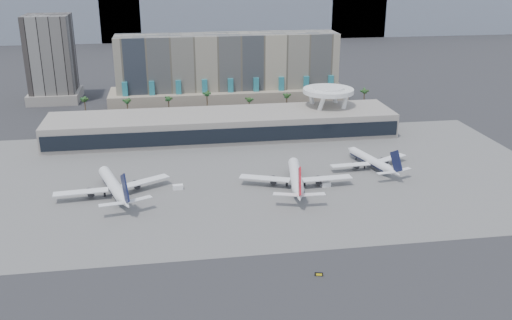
{
  "coord_description": "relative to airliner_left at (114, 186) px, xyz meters",
  "views": [
    {
      "loc": [
        -25.68,
        -160.3,
        86.08
      ],
      "look_at": [
        5.67,
        40.0,
        12.41
      ],
      "focal_mm": 40.0,
      "sensor_mm": 36.0,
      "label": 1
    }
  ],
  "objects": [
    {
      "name": "ground",
      "position": [
        47.91,
        -43.38,
        -3.96
      ],
      "size": [
        900.0,
        900.0,
        0.0
      ],
      "primitive_type": "plane",
      "color": "#232326",
      "rests_on": "ground"
    },
    {
      "name": "apron_pad",
      "position": [
        47.91,
        11.62,
        -3.93
      ],
      "size": [
        260.0,
        130.0,
        0.06
      ],
      "primitive_type": "cube",
      "color": "#5B5B59",
      "rests_on": "ground"
    },
    {
      "name": "mountain_ridge",
      "position": [
        75.78,
        426.62,
        25.93
      ],
      "size": [
        680.0,
        60.0,
        70.0
      ],
      "color": "gray",
      "rests_on": "ground"
    },
    {
      "name": "hotel",
      "position": [
        57.91,
        131.04,
        12.85
      ],
      "size": [
        140.0,
        30.0,
        42.0
      ],
      "color": "gray",
      "rests_on": "ground"
    },
    {
      "name": "office_tower",
      "position": [
        -47.09,
        156.62,
        18.98
      ],
      "size": [
        30.0,
        30.0,
        52.0
      ],
      "color": "black",
      "rests_on": "ground"
    },
    {
      "name": "terminal",
      "position": [
        47.91,
        66.46,
        2.55
      ],
      "size": [
        170.0,
        32.5,
        14.5
      ],
      "color": "#9C9489",
      "rests_on": "ground"
    },
    {
      "name": "saucer_structure",
      "position": [
        102.91,
        72.62,
        14.49
      ],
      "size": [
        26.0,
        26.0,
        21.89
      ],
      "color": "white",
      "rests_on": "ground"
    },
    {
      "name": "palm_row",
      "position": [
        54.91,
        101.62,
        6.53
      ],
      "size": [
        157.8,
        2.8,
        13.1
      ],
      "color": "brown",
      "rests_on": "ground"
    },
    {
      "name": "airliner_left",
      "position": [
        0.0,
        0.0,
        0.0
      ],
      "size": [
        42.63,
        44.14,
        15.71
      ],
      "rotation": [
        0.0,
        0.0,
        0.3
      ],
      "color": "white",
      "rests_on": "ground"
    },
    {
      "name": "airliner_centre",
      "position": [
        69.49,
        -2.52,
        0.03
      ],
      "size": [
        43.99,
        45.62,
        15.83
      ],
      "rotation": [
        0.0,
        0.0,
        -0.16
      ],
      "color": "white",
      "rests_on": "ground"
    },
    {
      "name": "airliner_right",
      "position": [
        105.79,
        12.78,
        -0.61
      ],
      "size": [
        36.34,
        37.69,
        13.31
      ],
      "rotation": [
        0.0,
        0.0,
        0.27
      ],
      "color": "white",
      "rests_on": "ground"
    },
    {
      "name": "service_vehicle_a",
      "position": [
        23.82,
        2.01,
        -2.99
      ],
      "size": [
        4.12,
        2.29,
        1.94
      ],
      "primitive_type": "cube",
      "rotation": [
        0.0,
        0.0,
        0.09
      ],
      "color": "white",
      "rests_on": "ground"
    },
    {
      "name": "service_vehicle_b",
      "position": [
        81.12,
        -4.08,
        -3.04
      ],
      "size": [
        3.84,
        2.53,
        1.85
      ],
      "primitive_type": "cube",
      "rotation": [
        0.0,
        0.0,
        0.14
      ],
      "color": "white",
      "rests_on": "ground"
    },
    {
      "name": "taxiway_sign",
      "position": [
        61.56,
        -67.56,
        -3.42
      ],
      "size": [
        2.39,
        0.93,
        1.08
      ],
      "rotation": [
        0.0,
        0.0,
        -0.26
      ],
      "color": "black",
      "rests_on": "ground"
    }
  ]
}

